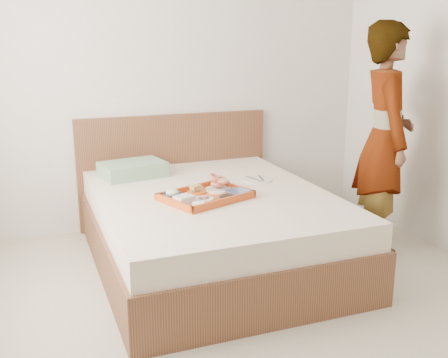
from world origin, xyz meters
name	(u,v)px	position (x,y,z in m)	size (l,w,h in m)	color
ground	(272,332)	(0.00, 0.00, 0.00)	(3.50, 4.00, 0.01)	beige
wall_back	(170,72)	(0.00, 2.00, 1.30)	(3.50, 0.01, 2.60)	silver
bed	(212,228)	(0.01, 1.00, 0.27)	(1.65, 2.00, 0.53)	brown
headboard	(175,169)	(0.01, 1.97, 0.47)	(1.65, 0.06, 0.95)	brown
pillow	(133,169)	(-0.42, 1.64, 0.59)	(0.48, 0.32, 0.11)	gray
tray	(206,195)	(-0.08, 0.88, 0.56)	(0.55, 0.40, 0.05)	#D15013
prawn_plate	(219,190)	(0.05, 0.99, 0.55)	(0.19, 0.19, 0.01)	white
navy_bowl_big	(238,193)	(0.13, 0.82, 0.56)	(0.16, 0.16, 0.04)	#15163F
sauce_dish	(225,198)	(0.01, 0.76, 0.56)	(0.08, 0.08, 0.03)	black
meat_plate	(203,199)	(-0.12, 0.82, 0.55)	(0.14, 0.14, 0.01)	white
bread_plate	(196,192)	(-0.11, 1.00, 0.55)	(0.13, 0.13, 0.01)	orange
salad_bowl	(172,195)	(-0.30, 0.93, 0.56)	(0.12, 0.12, 0.04)	#15163F
plastic_tub	(184,199)	(-0.26, 0.79, 0.57)	(0.12, 0.10, 0.05)	silver
cheese_round	(198,205)	(-0.20, 0.69, 0.56)	(0.08, 0.08, 0.03)	white
dinner_plate	(257,180)	(0.44, 1.19, 0.54)	(0.22, 0.22, 0.01)	white
person	(385,139)	(1.31, 0.84, 0.85)	(0.62, 0.41, 1.70)	#EFE5D0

